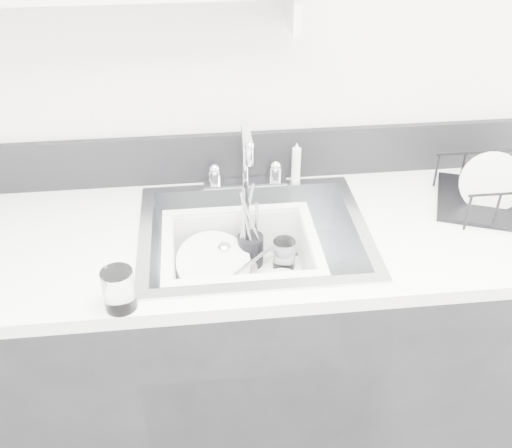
{
  "coord_description": "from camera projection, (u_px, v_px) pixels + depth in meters",
  "views": [
    {
      "loc": [
        -0.15,
        -0.17,
        1.89
      ],
      "look_at": [
        0.0,
        1.14,
        0.98
      ],
      "focal_mm": 42.0,
      "sensor_mm": 36.0,
      "label": 1
    }
  ],
  "objects": [
    {
      "name": "room_shell",
      "position": [
        342.0,
        66.0,
        0.59
      ],
      "size": [
        3.5,
        3.0,
        2.6
      ],
      "color": "silver",
      "rests_on": "ground"
    },
    {
      "name": "counter_run",
      "position": [
        254.0,
        347.0,
        1.94
      ],
      "size": [
        3.2,
        0.62,
        0.92
      ],
      "color": "black",
      "rests_on": "ground"
    },
    {
      "name": "backsplash",
      "position": [
        244.0,
        156.0,
        1.88
      ],
      "size": [
        3.2,
        0.02,
        0.16
      ],
      "primitive_type": "cube",
      "color": "black",
      "rests_on": "counter_run"
    },
    {
      "name": "sink",
      "position": [
        254.0,
        257.0,
        1.73
      ],
      "size": [
        0.64,
        0.52,
        0.2
      ],
      "primitive_type": null,
      "color": "silver",
      "rests_on": "counter_run"
    },
    {
      "name": "faucet",
      "position": [
        245.0,
        170.0,
        1.84
      ],
      "size": [
        0.26,
        0.18,
        0.23
      ],
      "color": "silver",
      "rests_on": "counter_run"
    },
    {
      "name": "side_sprayer",
      "position": [
        296.0,
        163.0,
        1.86
      ],
      "size": [
        0.03,
        0.03,
        0.14
      ],
      "primitive_type": "cylinder",
      "color": "white",
      "rests_on": "counter_run"
    },
    {
      "name": "wash_tub",
      "position": [
        241.0,
        264.0,
        1.69
      ],
      "size": [
        0.52,
        0.47,
        0.17
      ],
      "primitive_type": null,
      "rotation": [
        0.0,
        0.0,
        -0.33
      ],
      "color": "white",
      "rests_on": "sink"
    },
    {
      "name": "plate_stack",
      "position": [
        217.0,
        270.0,
        1.73
      ],
      "size": [
        0.26,
        0.25,
        0.1
      ],
      "rotation": [
        0.0,
        0.0,
        -0.07
      ],
      "color": "white",
      "rests_on": "wash_tub"
    },
    {
      "name": "utensil_cup",
      "position": [
        250.0,
        248.0,
        1.78
      ],
      "size": [
        0.08,
        0.08,
        0.26
      ],
      "rotation": [
        0.0,
        0.0,
        -0.36
      ],
      "color": "black",
      "rests_on": "wash_tub"
    },
    {
      "name": "ladle",
      "position": [
        242.0,
        263.0,
        1.75
      ],
      "size": [
        0.26,
        0.22,
        0.07
      ],
      "primitive_type": null,
      "rotation": [
        0.0,
        0.0,
        -0.61
      ],
      "color": "silver",
      "rests_on": "wash_tub"
    },
    {
      "name": "tumbler_in_tub",
      "position": [
        284.0,
        254.0,
        1.77
      ],
      "size": [
        0.09,
        0.09,
        0.09
      ],
      "primitive_type": "cylinder",
      "rotation": [
        0.0,
        0.0,
        -0.36
      ],
      "color": "white",
      "rests_on": "wash_tub"
    },
    {
      "name": "tumbler_counter",
      "position": [
        119.0,
        290.0,
        1.39
      ],
      "size": [
        0.1,
        0.1,
        0.11
      ],
      "primitive_type": "cylinder",
      "rotation": [
        0.0,
        0.0,
        0.32
      ],
      "color": "white",
      "rests_on": "counter_run"
    },
    {
      "name": "dish_rack",
      "position": [
        506.0,
        187.0,
        1.75
      ],
      "size": [
        0.44,
        0.39,
        0.13
      ],
      "primitive_type": null,
      "rotation": [
        0.0,
        0.0,
        -0.38
      ],
      "color": "black",
      "rests_on": "counter_run"
    },
    {
      "name": "bowl_small",
      "position": [
        282.0,
        285.0,
        1.7
      ],
      "size": [
        0.14,
        0.14,
        0.03
      ],
      "primitive_type": "imported",
      "rotation": [
        0.0,
        0.0,
        -0.31
      ],
      "color": "white",
      "rests_on": "wash_tub"
    }
  ]
}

